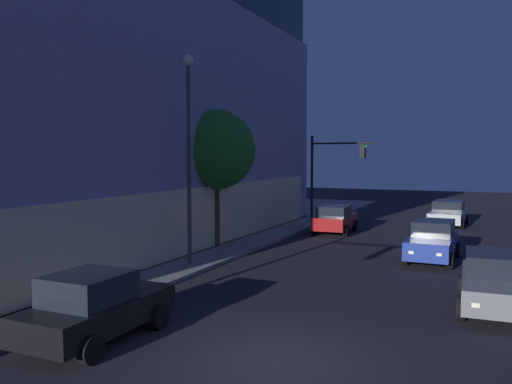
{
  "coord_description": "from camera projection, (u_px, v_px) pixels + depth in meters",
  "views": [
    {
      "loc": [
        -10.47,
        -4.23,
        4.56
      ],
      "look_at": [
        9.2,
        4.61,
        3.04
      ],
      "focal_mm": 36.77,
      "sensor_mm": 36.0,
      "label": 1
    }
  ],
  "objects": [
    {
      "name": "car_red",
      "position": [
        335.0,
        219.0,
        30.72
      ],
      "size": [
        4.25,
        2.17,
        1.63
      ],
      "color": "maroon",
      "rests_on": "ground"
    },
    {
      "name": "traffic_light_far_corner",
      "position": [
        331.0,
        164.0,
        35.09
      ],
      "size": [
        0.61,
        4.28,
        5.73
      ],
      "color": "black",
      "rests_on": "sidewalk_corner"
    },
    {
      "name": "car_grey",
      "position": [
        494.0,
        282.0,
        15.42
      ],
      "size": [
        4.46,
        2.14,
        1.66
      ],
      "color": "slate",
      "rests_on": "ground"
    },
    {
      "name": "car_blue",
      "position": [
        432.0,
        241.0,
        22.57
      ],
      "size": [
        4.49,
        2.08,
        1.73
      ],
      "color": "navy",
      "rests_on": "ground"
    },
    {
      "name": "modern_building",
      "position": [
        30.0,
        97.0,
        28.76
      ],
      "size": [
        29.95,
        22.43,
        15.62
      ],
      "color": "#4C4C51",
      "rests_on": "ground"
    },
    {
      "name": "street_lamp_sidewalk",
      "position": [
        189.0,
        135.0,
        20.98
      ],
      "size": [
        0.44,
        0.44,
        8.39
      ],
      "color": "#434343",
      "rests_on": "sidewalk_corner"
    },
    {
      "name": "sidewalk_tree",
      "position": [
        216.0,
        150.0,
        25.32
      ],
      "size": [
        3.89,
        3.89,
        6.62
      ],
      "color": "#4A3A1E",
      "rests_on": "sidewalk_corner"
    },
    {
      "name": "car_black",
      "position": [
        95.0,
        307.0,
        12.82
      ],
      "size": [
        4.16,
        2.07,
        1.72
      ],
      "color": "black",
      "rests_on": "ground"
    },
    {
      "name": "ground_plane",
      "position": [
        276.0,
        362.0,
        11.57
      ],
      "size": [
        120.0,
        120.0,
        0.0
      ],
      "primitive_type": "plane",
      "color": "black"
    },
    {
      "name": "car_silver",
      "position": [
        448.0,
        213.0,
        34.06
      ],
      "size": [
        4.75,
        2.37,
        1.59
      ],
      "color": "#B7BABF",
      "rests_on": "ground"
    }
  ]
}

